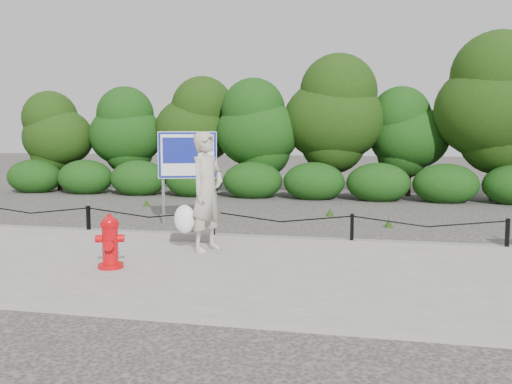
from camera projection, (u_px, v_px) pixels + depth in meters
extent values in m
plane|color=#2D2B28|center=(213.00, 246.00, 9.92)|extent=(90.00, 90.00, 0.00)
cube|color=gray|center=(174.00, 271.00, 7.98)|extent=(14.00, 4.00, 0.08)
cube|color=slate|center=(214.00, 238.00, 9.96)|extent=(14.00, 0.22, 0.14)
cube|color=black|center=(89.00, 221.00, 10.41)|extent=(0.06, 0.06, 0.60)
cube|color=black|center=(213.00, 226.00, 9.88)|extent=(0.06, 0.06, 0.60)
cube|color=black|center=(352.00, 231.00, 9.36)|extent=(0.06, 0.06, 0.60)
cube|color=black|center=(507.00, 237.00, 8.83)|extent=(0.06, 0.06, 0.60)
cylinder|color=black|center=(30.00, 208.00, 10.65)|extent=(2.50, 0.02, 0.02)
cylinder|color=black|center=(149.00, 212.00, 10.12)|extent=(2.50, 0.02, 0.02)
cylinder|color=black|center=(281.00, 216.00, 9.60)|extent=(2.50, 0.02, 0.02)
cylinder|color=black|center=(428.00, 221.00, 9.07)|extent=(2.50, 0.02, 0.02)
cylinder|color=black|center=(59.00, 166.00, 19.98)|extent=(0.18, 0.18, 1.77)
ellipsoid|color=#2F5513|center=(58.00, 133.00, 19.85)|extent=(2.62, 2.27, 2.83)
cylinder|color=black|center=(127.00, 166.00, 19.84)|extent=(0.18, 0.18, 1.84)
ellipsoid|color=#2F5513|center=(126.00, 130.00, 19.70)|extent=(2.72, 2.36, 2.94)
cylinder|color=black|center=(195.00, 164.00, 19.69)|extent=(0.18, 0.18, 2.01)
ellipsoid|color=#2F5513|center=(195.00, 125.00, 19.54)|extent=(2.97, 2.57, 3.21)
cylinder|color=black|center=(258.00, 167.00, 18.39)|extent=(0.18, 0.18, 1.92)
ellipsoid|color=#2F5513|center=(258.00, 127.00, 18.25)|extent=(2.84, 2.45, 3.07)
cylinder|color=black|center=(333.00, 161.00, 18.24)|extent=(0.18, 0.18, 2.30)
ellipsoid|color=#2F5513|center=(333.00, 113.00, 18.07)|extent=(3.40, 2.94, 3.67)
cylinder|color=black|center=(409.00, 169.00, 18.13)|extent=(0.18, 0.18, 1.77)
ellipsoid|color=#2F5513|center=(410.00, 132.00, 18.00)|extent=(2.62, 2.27, 2.84)
cylinder|color=black|center=(494.00, 160.00, 16.78)|extent=(0.18, 0.18, 2.53)
ellipsoid|color=#2F5513|center=(497.00, 102.00, 16.60)|extent=(3.74, 3.24, 4.04)
cylinder|color=red|center=(111.00, 266.00, 7.99)|extent=(0.48, 0.48, 0.06)
cylinder|color=red|center=(110.00, 245.00, 7.96)|extent=(0.29, 0.29, 0.56)
cylinder|color=red|center=(110.00, 224.00, 7.93)|extent=(0.35, 0.35, 0.05)
ellipsoid|color=red|center=(110.00, 222.00, 7.93)|extent=(0.31, 0.31, 0.18)
cylinder|color=red|center=(109.00, 216.00, 7.92)|extent=(0.08, 0.08, 0.05)
cylinder|color=red|center=(99.00, 239.00, 7.93)|extent=(0.14, 0.14, 0.11)
cylinder|color=red|center=(121.00, 238.00, 7.97)|extent=(0.14, 0.14, 0.11)
cylinder|color=red|center=(109.00, 245.00, 7.79)|extent=(0.19, 0.17, 0.16)
cylinder|color=slate|center=(104.00, 250.00, 7.84)|extent=(0.01, 0.05, 0.12)
imported|color=#ADA594|center=(207.00, 192.00, 9.09)|extent=(0.71, 0.86, 2.01)
ellipsoid|color=white|center=(185.00, 219.00, 9.06)|extent=(0.36, 0.28, 0.48)
cube|color=slate|center=(163.00, 178.00, 12.23)|extent=(0.08, 0.08, 2.11)
cube|color=slate|center=(212.00, 178.00, 12.39)|extent=(0.08, 0.08, 2.11)
cube|color=white|center=(188.00, 155.00, 12.21)|extent=(1.25, 0.51, 1.06)
cube|color=navy|center=(188.00, 155.00, 12.19)|extent=(1.21, 0.46, 1.02)
cube|color=navy|center=(180.00, 150.00, 12.15)|extent=(0.74, 0.28, 0.58)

